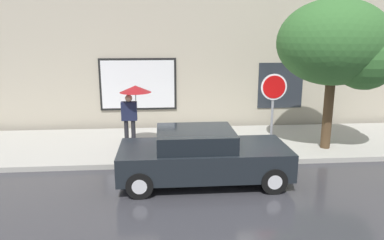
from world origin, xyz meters
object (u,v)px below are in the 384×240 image
Objects in this scene: fire_hydrant at (197,141)px; stop_sign at (273,99)px; pedestrian_with_umbrella at (133,98)px; parked_car at (202,156)px; street_tree at (340,46)px.

stop_sign is at bearing -12.86° from fire_hydrant.
stop_sign is at bearing -18.78° from pedestrian_with_umbrella.
parked_car is at bearing -55.73° from pedestrian_with_umbrella.
pedestrian_with_umbrella is at bearing 124.27° from parked_car.
fire_hydrant is at bearing -24.91° from pedestrian_with_umbrella.
street_tree reaches higher than pedestrian_with_umbrella.
pedestrian_with_umbrella is (-1.90, 2.80, 1.03)m from parked_car.
fire_hydrant is at bearing 88.56° from parked_car.
pedestrian_with_umbrella is 4.36m from stop_sign.
stop_sign is at bearing -164.97° from street_tree.
parked_car is 1.73× the size of stop_sign.
fire_hydrant is 0.17× the size of street_tree.
pedestrian_with_umbrella is 0.43× the size of street_tree.
street_tree is 2.68m from stop_sign.
street_tree is at bearing 24.26° from parked_car.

